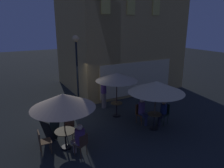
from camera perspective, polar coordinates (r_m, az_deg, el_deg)
ground_plane at (r=11.37m, az=-10.29°, el=-8.41°), size 60.00×60.00×0.00m
cafe_building at (r=14.57m, az=-0.25°, el=13.15°), size 7.69×6.24×7.84m
street_lamp_near_corner at (r=11.13m, az=-9.56°, el=6.90°), size 0.34×0.34×4.10m
menu_sandwich_board at (r=9.26m, az=-16.28°, el=-11.55°), size 0.83×0.79×0.91m
cafe_table_0 at (r=9.84m, az=11.37°, el=-9.24°), size 0.62×0.62×0.76m
cafe_table_1 at (r=8.47m, az=-12.54°, el=-13.37°), size 0.79×0.79×0.74m
cafe_table_2 at (r=10.95m, az=1.23°, el=-6.35°), size 0.60×0.60×0.74m
patio_umbrella_0 at (r=9.30m, az=11.88°, el=-0.76°), size 2.46×2.46×2.28m
patio_umbrella_1 at (r=7.89m, az=-13.16°, el=-4.48°), size 2.39×2.39×2.23m
patio_umbrella_2 at (r=10.43m, az=1.29°, el=1.94°), size 2.11×2.11×2.33m
cafe_chair_0 at (r=10.43m, az=14.03°, el=-7.33°), size 0.51×0.51×1.01m
cafe_chair_1 at (r=10.30m, az=7.57°, el=-7.49°), size 0.49×0.49×0.96m
cafe_chair_2 at (r=8.35m, az=-18.35°, el=-14.24°), size 0.46×0.46×0.92m
cafe_chair_3 at (r=7.91m, az=-8.14°, el=-15.53°), size 0.52×0.52×0.88m
cafe_chair_4 at (r=9.17m, az=-11.49°, el=-10.72°), size 0.54×0.54×0.95m
patron_seated_0 at (r=10.27m, az=13.59°, el=-7.10°), size 0.51×0.38×1.23m
patron_seated_1 at (r=10.16m, az=8.24°, el=-7.00°), size 0.38×0.52×1.27m
patron_seated_2 at (r=7.91m, az=-8.89°, el=-14.14°), size 0.48×0.55×1.25m
patron_standing_3 at (r=11.89m, az=-2.25°, el=-2.58°), size 0.30×0.30×1.69m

